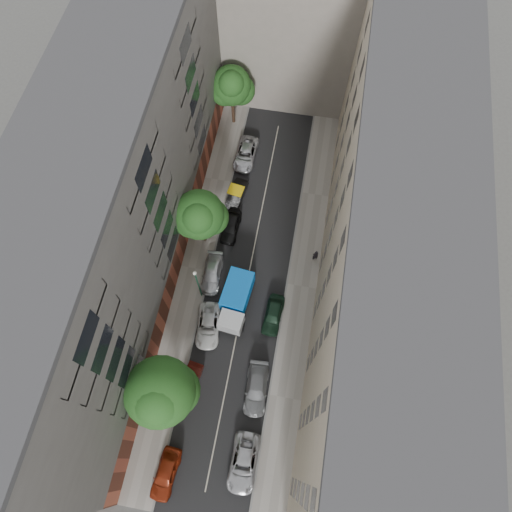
% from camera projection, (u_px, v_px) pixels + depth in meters
% --- Properties ---
extents(ground, '(120.00, 120.00, 0.00)m').
position_uv_depth(ground, '(248.00, 278.00, 46.51)').
color(ground, '#4C4C49').
rests_on(ground, ground).
extents(road_surface, '(8.00, 44.00, 0.02)m').
position_uv_depth(road_surface, '(248.00, 278.00, 46.50)').
color(road_surface, black).
rests_on(road_surface, ground).
extents(sidewalk_left, '(3.00, 44.00, 0.15)m').
position_uv_depth(sidewalk_left, '(196.00, 269.00, 46.84)').
color(sidewalk_left, gray).
rests_on(sidewalk_left, ground).
extents(sidewalk_right, '(3.00, 44.00, 0.15)m').
position_uv_depth(sidewalk_right, '(301.00, 286.00, 46.04)').
color(sidewalk_right, gray).
rests_on(sidewalk_right, ground).
extents(building_left, '(8.00, 44.00, 20.00)m').
position_uv_depth(building_left, '(117.00, 212.00, 38.19)').
color(building_left, '#4C4A47').
rests_on(building_left, ground).
extents(building_right, '(8.00, 44.00, 20.00)m').
position_uv_depth(building_right, '(381.00, 255.00, 36.59)').
color(building_right, '#BFAC94').
rests_on(building_right, ground).
extents(building_endcap, '(18.00, 12.00, 18.00)m').
position_uv_depth(building_endcap, '(294.00, 12.00, 49.60)').
color(building_endcap, gray).
rests_on(building_endcap, ground).
extents(tarp_truck, '(2.92, 6.17, 2.75)m').
position_uv_depth(tarp_truck, '(236.00, 301.00, 43.91)').
color(tarp_truck, black).
rests_on(tarp_truck, ground).
extents(car_left_0, '(2.07, 4.45, 1.47)m').
position_uv_depth(car_left_0, '(166.00, 474.00, 38.43)').
color(car_left_0, maroon).
rests_on(car_left_0, ground).
extents(car_left_1, '(1.98, 4.12, 1.30)m').
position_uv_depth(car_left_1, '(189.00, 383.00, 41.56)').
color(car_left_1, '#4D150F').
rests_on(car_left_1, ground).
extents(car_left_2, '(2.72, 4.93, 1.31)m').
position_uv_depth(car_left_2, '(208.00, 326.00, 43.78)').
color(car_left_2, silver).
rests_on(car_left_2, ground).
extents(car_left_3, '(2.06, 4.64, 1.32)m').
position_uv_depth(car_left_3, '(212.00, 274.00, 45.98)').
color(car_left_3, silver).
rests_on(car_left_3, ground).
extents(car_left_4, '(1.84, 4.21, 1.41)m').
position_uv_depth(car_left_4, '(231.00, 226.00, 48.14)').
color(car_left_4, black).
rests_on(car_left_4, ground).
extents(car_left_5, '(2.05, 4.32, 1.37)m').
position_uv_depth(car_left_5, '(236.00, 195.00, 49.74)').
color(car_left_5, black).
rests_on(car_left_5, ground).
extents(car_left_6, '(2.44, 5.04, 1.38)m').
position_uv_depth(car_left_6, '(246.00, 154.00, 51.99)').
color(car_left_6, '#BCBCC1').
rests_on(car_left_6, ground).
extents(car_right_0, '(2.35, 5.05, 1.40)m').
position_uv_depth(car_right_0, '(244.00, 463.00, 38.81)').
color(car_right_0, '#BABABF').
rests_on(car_right_0, ground).
extents(car_right_1, '(2.25, 4.99, 1.42)m').
position_uv_depth(car_right_1, '(256.00, 389.00, 41.30)').
color(car_right_1, gray).
rests_on(car_right_1, ground).
extents(car_right_2, '(1.93, 4.28, 1.43)m').
position_uv_depth(car_right_2, '(273.00, 315.00, 44.16)').
color(car_right_2, black).
rests_on(car_right_2, ground).
extents(tree_near, '(5.96, 5.78, 8.54)m').
position_uv_depth(tree_near, '(161.00, 394.00, 36.38)').
color(tree_near, '#382619').
rests_on(tree_near, sidewalk_left).
extents(tree_mid, '(5.16, 4.87, 7.89)m').
position_uv_depth(tree_mid, '(200.00, 216.00, 43.34)').
color(tree_mid, '#382619').
rests_on(tree_mid, sidewalk_left).
extents(tree_far, '(4.73, 4.37, 8.18)m').
position_uv_depth(tree_far, '(232.00, 87.00, 49.46)').
color(tree_far, '#382619').
rests_on(tree_far, sidewalk_left).
extents(lamp_post, '(0.36, 0.36, 6.04)m').
position_uv_depth(lamp_post, '(197.00, 282.00, 42.16)').
color(lamp_post, '#195A39').
rests_on(lamp_post, sidewalk_left).
extents(pedestrian, '(0.74, 0.62, 1.73)m').
position_uv_depth(pedestrian, '(315.00, 255.00, 46.43)').
color(pedestrian, black).
rests_on(pedestrian, sidewalk_right).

